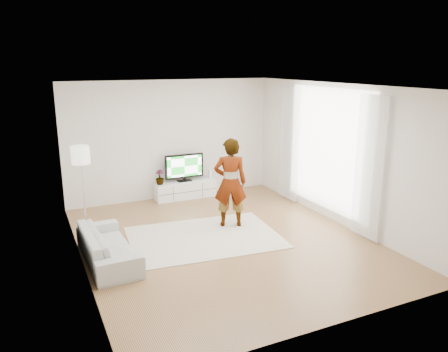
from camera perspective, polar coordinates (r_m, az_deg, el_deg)
name	(u,v)px	position (r m, az deg, el deg)	size (l,w,h in m)	color
floor	(225,240)	(8.14, 0.07, -8.41)	(6.00, 6.00, 0.00)	#A8824C
ceiling	(225,86)	(7.50, 0.08, 11.67)	(6.00, 6.00, 0.00)	white
wall_left	(77,183)	(7.05, -18.67, -0.85)	(0.02, 6.00, 2.80)	silver
wall_right	(338,154)	(9.02, 14.65, 2.74)	(0.02, 6.00, 2.80)	silver
wall_back	(171,140)	(10.44, -6.91, 4.70)	(5.00, 0.02, 2.80)	silver
wall_front	(333,221)	(5.25, 14.10, -5.78)	(5.00, 0.02, 2.80)	silver
window	(328,149)	(9.23, 13.40, 3.39)	(0.01, 2.60, 2.50)	white
curtain_near	(369,168)	(8.24, 18.46, 0.98)	(0.04, 0.70, 2.60)	white
curtain_far	(289,144)	(10.23, 8.53, 4.15)	(0.04, 0.70, 2.60)	white
media_console	(185,190)	(10.57, -5.09, -1.78)	(1.47, 0.42, 0.41)	white
television	(184,167)	(10.45, -5.21, 1.23)	(0.95, 0.19, 0.66)	black
game_console	(210,174)	(10.71, -1.90, 0.25)	(0.06, 0.17, 0.22)	white
potted_plant	(160,177)	(10.28, -8.40, -0.15)	(0.19, 0.19, 0.35)	#3F7238
rug	(204,237)	(8.27, -2.57, -7.99)	(2.74, 1.98, 0.01)	beige
player	(230,183)	(8.56, 0.82, -0.87)	(0.65, 0.42, 1.77)	#334772
sofa	(108,245)	(7.51, -14.94, -8.75)	(1.85, 0.73, 0.54)	#B7B7B2
floor_lamp	(81,159)	(8.95, -18.21, 2.19)	(0.36, 0.36, 1.62)	silver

